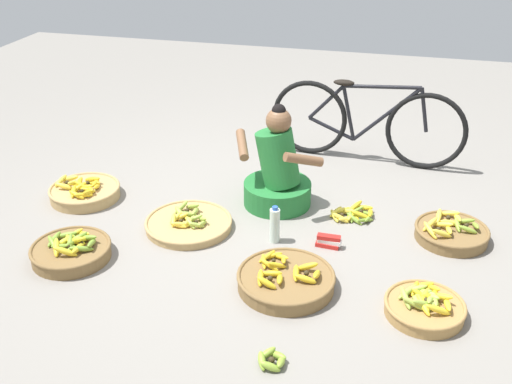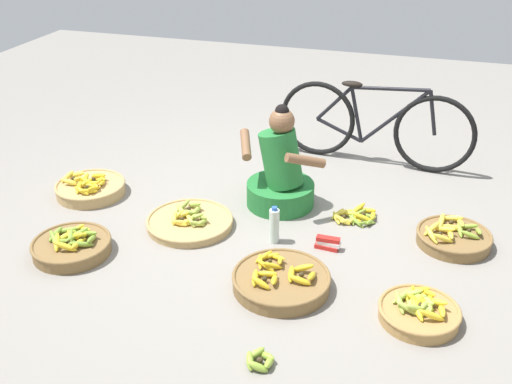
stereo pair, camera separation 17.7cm
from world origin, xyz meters
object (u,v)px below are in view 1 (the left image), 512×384
Objects in this scene: packet_carton_stack at (329,241)px; vendor_woman_front at (277,173)px; banana_basket_back_center at (85,191)px; banana_basket_front_center at (286,279)px; banana_basket_back_left at (189,223)px; banana_basket_near_vendor at (425,306)px; water_bottle at (275,225)px; bicycle_leaning at (366,123)px; loose_bananas_back_right at (353,214)px; banana_basket_mid_left at (71,250)px; banana_basket_near_bicycle at (451,232)px; loose_bananas_mid_right at (272,360)px.

vendor_woman_front is at bearing 132.82° from packet_carton_stack.
banana_basket_front_center is at bearing -22.78° from banana_basket_back_center.
banana_basket_front_center is at bearing -32.26° from banana_basket_back_left.
water_bottle is at bearing 151.36° from banana_basket_near_vendor.
bicycle_leaning reaches higher than loose_bananas_back_right.
banana_basket_front_center reaches higher than loose_bananas_back_right.
water_bottle is at bearing -136.56° from loose_bananas_back_right.
banana_basket_mid_left reaches higher than banana_basket_back_left.
banana_basket_back_center is (-2.06, -1.27, -0.30)m from bicycle_leaning.
vendor_woman_front is 1.33× the size of banana_basket_front_center.
loose_bananas_back_right is (0.60, -0.06, -0.23)m from vendor_woman_front.
packet_carton_stack is (-0.82, -0.32, -0.01)m from banana_basket_near_bicycle.
banana_basket_back_left is at bearing 179.77° from packet_carton_stack.
bicycle_leaning reaches higher than banana_basket_mid_left.
vendor_woman_front reaches higher than banana_basket_front_center.
bicycle_leaning is at bearing 31.65° from banana_basket_back_center.
banana_basket_near_vendor is 2.73m from banana_basket_back_center.
banana_basket_near_bicycle is (1.29, -0.20, -0.21)m from vendor_woman_front.
loose_bananas_mid_right is (-0.21, -2.69, -0.33)m from bicycle_leaning.
banana_basket_back_left is 1.50m from loose_bananas_mid_right.
banana_basket_front_center is at bearing -107.84° from loose_bananas_back_right.
banana_basket_mid_left is (-1.16, -1.08, -0.20)m from vendor_woman_front.
vendor_woman_front is 0.56m from water_bottle.
vendor_woman_front is at bearing 42.82° from banana_basket_mid_left.
banana_basket_back_left is 2.30× the size of water_bottle.
banana_basket_back_left is (0.62, 0.57, -0.02)m from banana_basket_mid_left.
banana_basket_front_center reaches higher than banana_basket_near_vendor.
water_bottle is 0.39m from packet_carton_stack.
banana_basket_near_bicycle is (1.01, 0.84, -0.00)m from banana_basket_front_center.
bicycle_leaning is 1.53m from packet_carton_stack.
banana_basket_near_bicycle reaches higher than banana_basket_near_vendor.
banana_basket_front_center is 1.11× the size of banana_basket_back_center.
vendor_woman_front is 0.48× the size of bicycle_leaning.
banana_basket_near_vendor reaches higher than loose_bananas_mid_right.
banana_basket_back_center is at bearing 171.17° from water_bottle.
banana_basket_back_left is (-1.11, -1.49, -0.32)m from bicycle_leaning.
banana_basket_near_bicycle is 1.78m from loose_bananas_mid_right.
loose_bananas_mid_right is (0.35, -1.71, -0.23)m from vendor_woman_front.
bicycle_leaning is 1.60m from water_bottle.
vendor_woman_front is at bearing 173.97° from loose_bananas_back_right.
water_bottle is (-0.50, -0.47, 0.10)m from loose_bananas_back_right.
water_bottle reaches higher than loose_bananas_back_right.
water_bottle is at bearing -177.05° from packet_carton_stack.
banana_basket_near_vendor is 0.92× the size of banana_basket_near_bicycle.
banana_basket_front_center is 1.78× the size of loose_bananas_back_right.
banana_basket_front_center is at bearing -69.68° from water_bottle.
banana_basket_back_center is 1.61m from water_bottle.
banana_basket_mid_left is 2.61m from banana_basket_near_bicycle.
banana_basket_near_bicycle is at bearing -10.99° from loose_bananas_back_right.
banana_basket_back_center reaches higher than banana_basket_front_center.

